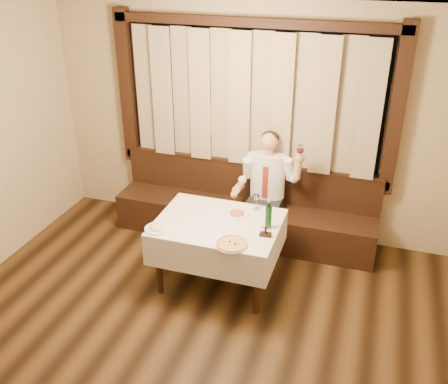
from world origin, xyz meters
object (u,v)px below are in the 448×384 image
(banquette, at_px, (244,213))
(green_bottle, at_px, (268,216))
(pizza, at_px, (232,244))
(pasta_red, at_px, (237,212))
(dining_table, at_px, (218,230))
(cruet_caddy, at_px, (266,232))
(seated_man, at_px, (267,182))
(pasta_cream, at_px, (157,226))

(banquette, relative_size, green_bottle, 10.70)
(pizza, distance_m, pasta_red, 0.59)
(banquette, xyz_separation_m, dining_table, (0.00, -1.02, 0.34))
(cruet_caddy, bearing_deg, seated_man, 100.79)
(pasta_red, xyz_separation_m, green_bottle, (0.37, -0.15, 0.09))
(pizza, xyz_separation_m, cruet_caddy, (0.26, 0.26, 0.03))
(pasta_red, distance_m, pasta_cream, 0.86)
(dining_table, bearing_deg, pasta_cream, -147.94)
(banquette, distance_m, seated_man, 0.59)
(dining_table, height_order, pizza, pizza)
(pizza, bearing_deg, cruet_caddy, 44.40)
(banquette, xyz_separation_m, seated_man, (0.29, -0.09, 0.51))
(green_bottle, bearing_deg, banquette, 117.76)
(dining_table, xyz_separation_m, pasta_red, (0.15, 0.19, 0.14))
(dining_table, xyz_separation_m, pasta_cream, (-0.53, -0.33, 0.14))
(cruet_caddy, height_order, seated_man, seated_man)
(pasta_red, distance_m, green_bottle, 0.41)
(green_bottle, distance_m, seated_man, 0.92)
(pasta_cream, height_order, seated_man, seated_man)
(pizza, relative_size, cruet_caddy, 2.59)
(banquette, height_order, cruet_caddy, banquette)
(dining_table, relative_size, cruet_caddy, 10.34)
(banquette, relative_size, pasta_cream, 12.63)
(banquette, distance_m, pasta_red, 0.97)
(cruet_caddy, bearing_deg, pizza, -137.82)
(dining_table, bearing_deg, pasta_red, 53.00)
(pasta_red, distance_m, seated_man, 0.75)
(pizza, distance_m, cruet_caddy, 0.37)
(dining_table, distance_m, pasta_cream, 0.64)
(dining_table, height_order, seated_man, seated_man)
(dining_table, distance_m, pasta_red, 0.28)
(pizza, bearing_deg, seated_man, 89.23)
(cruet_caddy, bearing_deg, pasta_red, 138.35)
(banquette, xyz_separation_m, pasta_red, (0.15, -0.83, 0.48))
(pasta_red, bearing_deg, pasta_cream, -142.14)
(pasta_cream, bearing_deg, cruet_caddy, 11.13)
(seated_man, bearing_deg, banquette, 162.64)
(banquette, height_order, pizza, banquette)
(banquette, xyz_separation_m, pizza, (0.27, -1.40, 0.46))
(green_bottle, xyz_separation_m, seated_man, (-0.23, 0.89, -0.06))
(green_bottle, bearing_deg, pizza, -120.32)
(dining_table, height_order, green_bottle, green_bottle)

